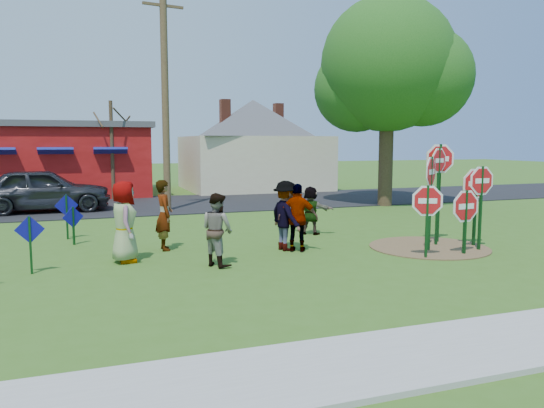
{
  "coord_description": "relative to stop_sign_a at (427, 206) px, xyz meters",
  "views": [
    {
      "loc": [
        -4.28,
        -12.93,
        2.86
      ],
      "look_at": [
        0.53,
        0.59,
        1.18
      ],
      "focal_mm": 35.0,
      "sensor_mm": 36.0,
      "label": 1
    }
  ],
  "objects": [
    {
      "name": "ground",
      "position": [
        -3.61,
        2.09,
        -1.3
      ],
      "size": [
        120.0,
        120.0,
        0.0
      ],
      "primitive_type": "plane",
      "color": "#39601B",
      "rests_on": "ground"
    },
    {
      "name": "sidewalk",
      "position": [
        -3.61,
        -5.11,
        -1.26
      ],
      "size": [
        22.0,
        1.8,
        0.08
      ],
      "primitive_type": "cube",
      "color": "#9E9E99",
      "rests_on": "ground"
    },
    {
      "name": "road",
      "position": [
        -3.61,
        13.59,
        -1.28
      ],
      "size": [
        120.0,
        7.5,
        0.04
      ],
      "primitive_type": "cube",
      "color": "black",
      "rests_on": "ground"
    },
    {
      "name": "dirt_patch",
      "position": [
        0.89,
        1.09,
        -1.29
      ],
      "size": [
        3.2,
        3.2,
        0.03
      ],
      "primitive_type": "cylinder",
      "color": "brown",
      "rests_on": "ground"
    },
    {
      "name": "red_building",
      "position": [
        -9.11,
        20.09,
        0.66
      ],
      "size": [
        9.4,
        7.69,
        3.9
      ],
      "color": "maroon",
      "rests_on": "ground"
    },
    {
      "name": "cream_house",
      "position": [
        1.89,
        20.09,
        1.62
      ],
      "size": [
        9.4,
        9.4,
        6.5
      ],
      "color": "beige",
      "rests_on": "ground"
    },
    {
      "name": "stop_sign_a",
      "position": [
        0.0,
        0.0,
        0.0
      ],
      "size": [
        0.97,
        0.41,
        1.95
      ],
      "rotation": [
        0.0,
        0.0,
        -0.39
      ],
      "color": "#113E17",
      "rests_on": "ground"
    },
    {
      "name": "stop_sign_b",
      "position": [
        1.27,
        1.3,
        0.77
      ],
      "size": [
        0.87,
        0.39,
        2.83
      ],
      "rotation": [
        0.0,
        0.0,
        0.4
      ],
      "color": "#113E17",
      "rests_on": "ground"
    },
    {
      "name": "stop_sign_c",
      "position": [
        1.91,
        0.34,
        0.34
      ],
      "size": [
        1.04,
        0.07,
        2.38
      ],
      "rotation": [
        0.0,
        0.0,
        0.04
      ],
      "color": "#113E17",
      "rests_on": "ground"
    },
    {
      "name": "stop_sign_d",
      "position": [
        1.58,
        1.66,
        0.84
      ],
      "size": [
        1.12,
        0.24,
        2.96
      ],
      "rotation": [
        0.0,
        0.0,
        -0.2
      ],
      "color": "#113E17",
      "rests_on": "ground"
    },
    {
      "name": "stop_sign_e",
      "position": [
        1.2,
        0.06,
        -0.15
      ],
      "size": [
        1.13,
        0.11,
        1.81
      ],
      "rotation": [
        0.0,
        0.0,
        0.08
      ],
      "color": "#113E17",
      "rests_on": "ground"
    },
    {
      "name": "stop_sign_f",
      "position": [
        2.19,
        0.87,
        0.3
      ],
      "size": [
        1.12,
        0.11,
        2.3
      ],
      "rotation": [
        0.0,
        0.0,
        -0.08
      ],
      "color": "#113E17",
      "rests_on": "ground"
    },
    {
      "name": "stop_sign_g",
      "position": [
        0.62,
        0.74,
        0.53
      ],
      "size": [
        0.87,
        0.68,
        2.64
      ],
      "rotation": [
        0.0,
        0.0,
        0.66
      ],
      "color": "#113E17",
      "rests_on": "ground"
    },
    {
      "name": "blue_diamond_b",
      "position": [
        -9.04,
        1.59,
        -0.51
      ],
      "size": [
        0.61,
        0.06,
        1.28
      ],
      "rotation": [
        0.0,
        0.0,
        0.06
      ],
      "color": "#113E17",
      "rests_on": "ground"
    },
    {
      "name": "blue_diamond_c",
      "position": [
        -8.22,
        4.79,
        -0.64
      ],
      "size": [
        0.56,
        0.28,
        1.09
      ],
      "rotation": [
        0.0,
        0.0,
        0.45
      ],
      "color": "#113E17",
      "rests_on": "ground"
    },
    {
      "name": "blue_diamond_d",
      "position": [
        -8.41,
        5.78,
        -0.47
      ],
      "size": [
        0.66,
        0.12,
        1.34
      ],
      "rotation": [
        0.0,
        0.0,
        0.15
      ],
      "color": "#113E17",
      "rests_on": "ground"
    },
    {
      "name": "person_a",
      "position": [
        -7.03,
        2.09,
        -0.33
      ],
      "size": [
        0.64,
        0.97,
        1.95
      ],
      "primitive_type": "imported",
      "rotation": [
        0.0,
        0.0,
        1.6
      ],
      "color": "#3A4B7C",
      "rests_on": "ground"
    },
    {
      "name": "person_b",
      "position": [
        -5.92,
        3.22,
        -0.37
      ],
      "size": [
        0.48,
        0.7,
        1.87
      ],
      "primitive_type": "imported",
      "rotation": [
        0.0,
        0.0,
        1.62
      ],
      "color": "#227F69",
      "rests_on": "ground"
    },
    {
      "name": "person_c",
      "position": [
        -5.03,
        0.97,
        -0.45
      ],
      "size": [
        0.95,
        1.03,
        1.7
      ],
      "primitive_type": "imported",
      "rotation": [
        0.0,
        0.0,
        2.04
      ],
      "color": "brown",
      "rests_on": "ground"
    },
    {
      "name": "person_d",
      "position": [
        -2.89,
        2.11,
        -0.38
      ],
      "size": [
        0.89,
        1.3,
        1.85
      ],
      "primitive_type": "imported",
      "rotation": [
        0.0,
        0.0,
        1.75
      ],
      "color": "#333338",
      "rests_on": "ground"
    },
    {
      "name": "person_e",
      "position": [
        -2.66,
        1.83,
        -0.41
      ],
      "size": [
        1.13,
        0.89,
        1.79
      ],
      "primitive_type": "imported",
      "rotation": [
        0.0,
        0.0,
        2.64
      ],
      "color": "#502C55",
      "rests_on": "ground"
    },
    {
      "name": "person_f",
      "position": [
        -1.29,
        4.13,
        -0.55
      ],
      "size": [
        1.35,
        1.25,
        1.51
      ],
      "primitive_type": "imported",
      "rotation": [
        0.0,
        0.0,
        2.44
      ],
      "color": "#24573A",
      "rests_on": "ground"
    },
    {
      "name": "suv",
      "position": [
        -9.48,
        12.53,
        -0.37
      ],
      "size": [
        5.29,
        2.26,
        1.78
      ],
      "primitive_type": "imported",
      "rotation": [
        0.0,
        0.0,
        1.6
      ],
      "color": "#313136",
      "rests_on": "road"
    },
    {
      "name": "utility_pole",
      "position": [
        -4.63,
        11.35,
        3.68
      ],
      "size": [
        2.3,
        0.52,
        9.46
      ],
      "rotation": [
        0.0,
        0.0,
        0.17
      ],
      "color": "#4C3823",
      "rests_on": "ground"
    },
    {
      "name": "leafy_tree",
      "position": [
        5.08,
        9.94,
        4.65
      ],
      "size": [
        6.51,
        5.94,
        9.25
      ],
      "color": "#382819",
      "rests_on": "ground"
    },
    {
      "name": "bare_tree_east",
      "position": [
        -6.53,
        16.6,
        1.86
      ],
      "size": [
        1.8,
        1.8,
        4.89
      ],
      "color": "#382819",
      "rests_on": "ground"
    }
  ]
}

